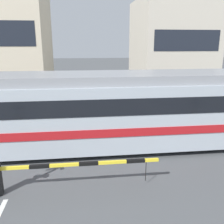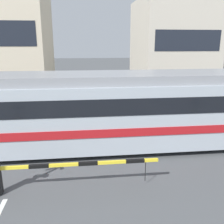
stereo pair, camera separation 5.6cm
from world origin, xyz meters
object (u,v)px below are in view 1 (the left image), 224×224
(crossing_barrier_near, at_px, (50,170))
(pedestrian, at_px, (102,101))
(crossing_barrier_far, at_px, (144,110))
(commuter_train, at_px, (17,111))

(crossing_barrier_near, relative_size, pedestrian, 3.12)
(crossing_barrier_near, distance_m, pedestrian, 8.67)
(crossing_barrier_far, height_order, pedestrian, pedestrian)
(commuter_train, bearing_deg, pedestrian, 52.42)
(commuter_train, relative_size, pedestrian, 13.55)
(commuter_train, xyz_separation_m, crossing_barrier_far, (6.17, 3.20, -1.02))
(crossing_barrier_far, bearing_deg, crossing_barrier_near, -125.30)
(commuter_train, distance_m, crossing_barrier_near, 3.77)
(crossing_barrier_near, bearing_deg, crossing_barrier_far, 54.70)
(crossing_barrier_far, distance_m, pedestrian, 2.95)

